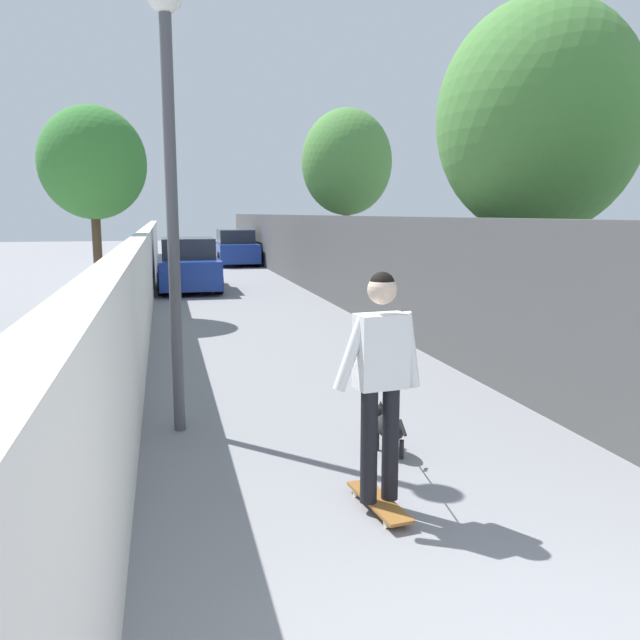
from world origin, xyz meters
TOP-DOWN VIEW (x-y plane):
  - ground_plane at (14.00, 0.00)m, footprint 80.00×80.00m
  - wall_left at (12.00, 2.36)m, footprint 48.00×0.30m
  - fence_right at (12.00, -2.36)m, footprint 48.00×0.30m
  - tree_left_near at (13.00, 3.29)m, footprint 2.22×2.22m
  - tree_right_mid at (7.50, -3.78)m, footprint 3.14×3.14m
  - tree_right_far at (19.00, -3.97)m, footprint 2.93×2.93m
  - lamp_post at (5.01, 1.81)m, footprint 0.36×0.36m
  - skateboard at (2.72, 0.36)m, footprint 0.82×0.29m
  - person_skateboarder at (2.72, 0.36)m, footprint 0.26×0.72m
  - dog at (3.85, -0.10)m, footprint 1.45×0.61m
  - car_near at (17.93, 1.21)m, footprint 4.05×1.80m
  - car_far at (27.20, -1.21)m, footprint 4.05×1.80m

SIDE VIEW (x-z plane):
  - ground_plane at x=14.00m, z-range 0.00..0.00m
  - skateboard at x=2.72m, z-range 0.03..0.11m
  - dog at x=3.85m, z-range -0.25..0.80m
  - car_near at x=17.93m, z-range -0.06..1.48m
  - car_far at x=27.20m, z-range -0.06..1.48m
  - wall_left at x=12.00m, z-range 0.00..1.83m
  - fence_right at x=12.00m, z-range 0.00..2.20m
  - person_skateboarder at x=2.72m, z-range 0.24..2.01m
  - lamp_post at x=5.01m, z-range 0.81..5.33m
  - tree_left_near at x=13.00m, z-range 1.05..5.54m
  - tree_right_mid at x=7.50m, z-range 0.93..6.42m
  - tree_right_far at x=19.00m, z-range 1.08..6.67m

